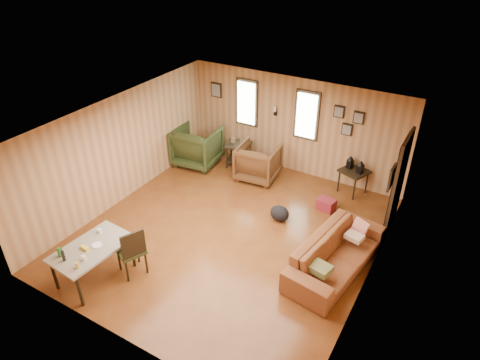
# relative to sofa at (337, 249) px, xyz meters

# --- Properties ---
(room) EXTENTS (5.54, 6.04, 2.44)m
(room) POSITION_rel_sofa_xyz_m (-2.01, 0.19, 0.75)
(room) COLOR brown
(room) RESTS_ON ground
(sofa) EXTENTS (1.01, 2.38, 0.90)m
(sofa) POSITION_rel_sofa_xyz_m (0.00, 0.00, 0.00)
(sofa) COLOR brown
(sofa) RESTS_ON ground
(recliner_brown) EXTENTS (1.03, 0.98, 0.97)m
(recliner_brown) POSITION_rel_sofa_xyz_m (-2.72, 2.13, 0.03)
(recliner_brown) COLOR #543319
(recliner_brown) RESTS_ON ground
(recliner_green) EXTENTS (1.17, 1.11, 1.09)m
(recliner_green) POSITION_rel_sofa_xyz_m (-4.42, 1.99, 0.09)
(recliner_green) COLOR #2B3618
(recliner_green) RESTS_ON ground
(end_table) EXTENTS (0.72, 0.68, 0.76)m
(end_table) POSITION_rel_sofa_xyz_m (-3.46, 2.42, -0.02)
(end_table) COLOR black
(end_table) RESTS_ON ground
(side_table) EXTENTS (0.72, 0.72, 0.89)m
(side_table) POSITION_rel_sofa_xyz_m (-0.53, 2.66, 0.16)
(side_table) COLOR black
(side_table) RESTS_ON ground
(cooler) EXTENTS (0.42, 0.33, 0.27)m
(cooler) POSITION_rel_sofa_xyz_m (-0.79, 1.68, -0.32)
(cooler) COLOR maroon
(cooler) RESTS_ON ground
(backpack) EXTENTS (0.42, 0.32, 0.35)m
(backpack) POSITION_rel_sofa_xyz_m (-1.50, 0.81, -0.27)
(backpack) COLOR black
(backpack) RESTS_ON ground
(sofa_pillows) EXTENTS (0.65, 1.60, 0.33)m
(sofa_pillows) POSITION_rel_sofa_xyz_m (0.05, -0.02, 0.04)
(sofa_pillows) COLOR brown
(sofa_pillows) RESTS_ON sofa
(dining_table) EXTENTS (0.89, 1.38, 0.87)m
(dining_table) POSITION_rel_sofa_xyz_m (-3.57, -2.34, 0.17)
(dining_table) COLOR gray
(dining_table) RESTS_ON ground
(dining_chair) EXTENTS (0.59, 0.59, 0.99)m
(dining_chair) POSITION_rel_sofa_xyz_m (-3.04, -1.93, 0.10)
(dining_chair) COLOR #2B3618
(dining_chair) RESTS_ON ground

